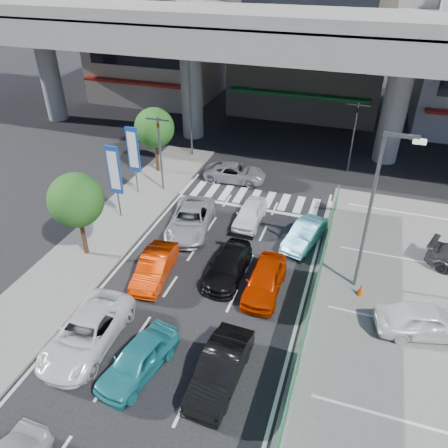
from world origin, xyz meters
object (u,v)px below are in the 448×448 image
(tree_near, at_px, (76,200))
(traffic_cone, at_px, (361,289))
(tree_far, at_px, (154,128))
(taxi_orange_left, at_px, (155,267))
(sedan_white_mid_left, at_px, (87,333))
(sedan_white_front_mid, at_px, (250,214))
(traffic_light_right, at_px, (356,120))
(crossing_wagon_silver, at_px, (235,173))
(traffic_light_left, at_px, (159,136))
(sedan_black_mid, at_px, (228,266))
(wagon_silver_front_left, at_px, (190,220))
(street_lamp_left, at_px, (192,96))
(kei_truck_front_right, at_px, (305,234))
(taxi_orange_right, at_px, (265,280))
(street_lamp_right, at_px, (375,203))
(parked_sedan_white, at_px, (427,320))
(signboard_far, at_px, (133,152))
(taxi_teal_mid, at_px, (138,360))
(signboard_near, at_px, (114,172))
(hatch_black_mid_right, at_px, (220,369))

(tree_near, distance_m, traffic_cone, 14.69)
(tree_far, bearing_deg, taxi_orange_left, -64.83)
(sedan_white_mid_left, relative_size, sedan_white_front_mid, 1.37)
(traffic_light_right, distance_m, crossing_wagon_silver, 9.13)
(traffic_light_left, relative_size, crossing_wagon_silver, 1.19)
(sedan_black_mid, xyz_separation_m, wagon_silver_front_left, (-3.40, 3.28, 0.08))
(tree_far, distance_m, taxi_orange_left, 12.52)
(traffic_light_left, height_order, sedan_white_mid_left, traffic_light_left)
(sedan_black_mid, height_order, sedan_white_front_mid, sedan_white_front_mid)
(sedan_black_mid, relative_size, sedan_white_front_mid, 1.16)
(wagon_silver_front_left, bearing_deg, crossing_wagon_silver, 74.79)
(street_lamp_left, relative_size, kei_truck_front_right, 2.15)
(taxi_orange_left, distance_m, traffic_cone, 10.11)
(sedan_black_mid, relative_size, wagon_silver_front_left, 0.85)
(taxi_orange_right, bearing_deg, street_lamp_right, 22.43)
(kei_truck_front_right, relative_size, parked_sedan_white, 0.88)
(signboard_far, height_order, taxi_teal_mid, signboard_far)
(traffic_light_left, height_order, taxi_orange_left, traffic_light_left)
(parked_sedan_white, bearing_deg, traffic_cone, 45.82)
(tree_far, distance_m, taxi_orange_right, 15.10)
(signboard_near, xyz_separation_m, sedan_black_mid, (8.04, -3.23, -2.45))
(taxi_teal_mid, height_order, wagon_silver_front_left, wagon_silver_front_left)
(signboard_near, height_order, sedan_black_mid, signboard_near)
(street_lamp_right, distance_m, sedan_white_front_mid, 8.77)
(taxi_orange_left, xyz_separation_m, parked_sedan_white, (12.69, 0.24, 0.13))
(kei_truck_front_right, bearing_deg, street_lamp_right, -26.84)
(tree_near, height_order, sedan_white_front_mid, tree_near)
(tree_near, distance_m, tree_far, 10.53)
(street_lamp_right, height_order, traffic_cone, street_lamp_right)
(crossing_wagon_silver, relative_size, traffic_cone, 6.49)
(traffic_light_right, xyz_separation_m, traffic_cone, (1.83, -13.68, -3.54))
(taxi_orange_left, distance_m, taxi_orange_right, 5.53)
(signboard_near, height_order, sedan_white_mid_left, signboard_near)
(street_lamp_left, relative_size, taxi_orange_right, 1.98)
(taxi_orange_left, bearing_deg, sedan_white_mid_left, -105.02)
(signboard_near, bearing_deg, taxi_orange_left, -44.70)
(tree_far, xyz_separation_m, taxi_teal_mid, (7.15, -16.50, -2.72))
(traffic_light_left, distance_m, traffic_light_right, 13.63)
(tree_near, bearing_deg, traffic_light_left, 84.29)
(parked_sedan_white, bearing_deg, taxi_orange_right, 72.62)
(tree_far, relative_size, taxi_teal_mid, 1.23)
(taxi_orange_left, bearing_deg, taxi_teal_mid, -77.04)
(signboard_far, height_order, tree_near, tree_near)
(kei_truck_front_right, bearing_deg, taxi_teal_mid, -98.67)
(street_lamp_left, height_order, parked_sedan_white, street_lamp_left)
(sedan_white_front_mid, xyz_separation_m, crossing_wagon_silver, (-2.51, 5.04, -0.01))
(sedan_white_mid_left, height_order, hatch_black_mid_right, same)
(signboard_near, xyz_separation_m, taxi_teal_mid, (6.55, -10.00, -2.40))
(crossing_wagon_silver, bearing_deg, traffic_light_right, -67.36)
(kei_truck_front_right, bearing_deg, traffic_cone, -31.70)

